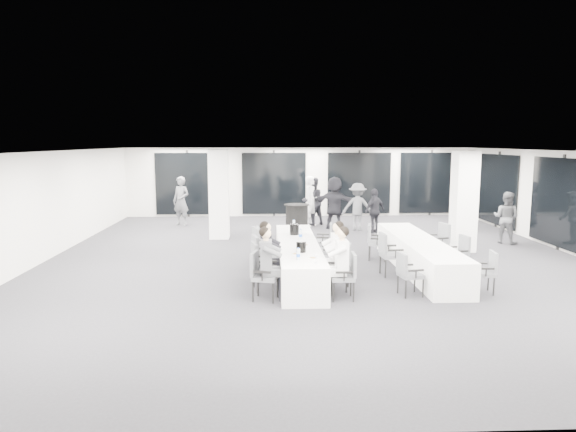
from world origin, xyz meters
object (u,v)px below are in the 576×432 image
(chair_main_left_mid, at_px, (262,255))
(chair_main_right_far, at_px, (326,239))
(chair_main_left_second, at_px, (261,263))
(chair_main_left_far, at_px, (263,241))
(chair_side_right_mid, at_px, (459,252))
(chair_main_left_fourth, at_px, (262,246))
(standing_guest_f, at_px, (335,199))
(standing_guest_d, at_px, (375,208))
(standing_guest_c, at_px, (358,204))
(chair_main_right_mid, at_px, (336,255))
(standing_guest_a, at_px, (311,198))
(chair_side_right_near, at_px, (486,269))
(chair_main_left_near, at_px, (261,273))
(chair_side_left_mid, at_px, (388,251))
(standing_guest_e, at_px, (457,201))
(banquet_table_side, at_px, (419,255))
(ice_bucket_near, at_px, (301,247))
(chair_main_right_near, at_px, (347,273))
(standing_guest_h, at_px, (506,214))
(chair_side_left_near, at_px, (407,271))
(chair_side_left_far, at_px, (374,240))
(standing_guest_g, at_px, (181,198))
(chair_main_right_second, at_px, (342,264))
(cocktail_table, at_px, (297,222))
(ice_bucket_far, at_px, (294,229))
(banquet_table_main, at_px, (298,258))
(chair_main_right_fourth, at_px, (330,247))

(chair_main_left_mid, height_order, chair_main_right_far, chair_main_left_mid)
(chair_main_left_second, distance_m, chair_main_left_mid, 0.76)
(chair_main_left_far, bearing_deg, chair_side_right_mid, 64.98)
(chair_main_left_fourth, height_order, standing_guest_f, standing_guest_f)
(standing_guest_d, bearing_deg, standing_guest_c, -82.17)
(chair_main_right_mid, height_order, standing_guest_a, standing_guest_a)
(chair_main_left_mid, xyz_separation_m, chair_side_right_near, (4.55, -1.17, -0.08))
(chair_main_left_far, relative_size, chair_side_right_near, 1.01)
(chair_main_left_near, bearing_deg, chair_main_right_mid, 146.62)
(chair_main_left_mid, distance_m, chair_side_left_mid, 2.91)
(chair_side_right_mid, bearing_deg, standing_guest_e, -29.39)
(chair_main_left_near, height_order, chair_main_left_fourth, chair_main_left_fourth)
(banquet_table_side, xyz_separation_m, chair_main_left_fourth, (-3.73, 0.20, 0.21))
(chair_main_left_mid, xyz_separation_m, ice_bucket_near, (0.84, -0.57, 0.29))
(banquet_table_side, height_order, chair_main_right_near, chair_main_right_near)
(standing_guest_a, height_order, standing_guest_h, standing_guest_a)
(chair_main_left_fourth, xyz_separation_m, chair_side_left_near, (2.91, -2.20, -0.09))
(chair_main_left_fourth, relative_size, chair_side_left_near, 1.18)
(chair_side_left_far, xyz_separation_m, chair_side_right_near, (1.65, -3.04, -0.04))
(chair_side_left_near, relative_size, standing_guest_g, 0.43)
(chair_main_right_second, xyz_separation_m, chair_side_right_mid, (2.89, 1.15, -0.03))
(chair_side_left_near, bearing_deg, cocktail_table, -173.04)
(chair_main_left_fourth, height_order, chair_main_right_near, chair_main_left_fourth)
(ice_bucket_far, bearing_deg, ice_bucket_near, -89.12)
(chair_main_left_near, height_order, standing_guest_e, standing_guest_e)
(chair_main_left_mid, relative_size, ice_bucket_near, 4.28)
(chair_main_left_second, xyz_separation_m, chair_main_right_far, (1.67, 2.84, -0.04))
(chair_main_left_mid, bearing_deg, chair_main_left_second, -14.83)
(banquet_table_main, bearing_deg, standing_guest_c, 67.63)
(chair_side_left_far, bearing_deg, ice_bucket_near, -26.30)
(chair_main_right_second, distance_m, chair_side_left_mid, 1.64)
(chair_main_left_mid, bearing_deg, standing_guest_g, -173.37)
(standing_guest_a, bearing_deg, standing_guest_e, -59.26)
(chair_main_right_fourth, xyz_separation_m, chair_side_left_far, (1.24, 0.79, 0.02))
(standing_guest_d, relative_size, standing_guest_g, 0.84)
(chair_main_left_mid, distance_m, chair_main_left_far, 1.97)
(standing_guest_a, height_order, standing_guest_e, standing_guest_a)
(chair_main_right_near, bearing_deg, standing_guest_h, -45.28)
(chair_main_left_near, xyz_separation_m, standing_guest_a, (1.72, 8.73, 0.49))
(chair_side_left_far, relative_size, standing_guest_a, 0.45)
(chair_main_right_mid, height_order, standing_guest_d, standing_guest_d)
(banquet_table_main, height_order, chair_main_left_near, chair_main_left_near)
(chair_main_right_far, relative_size, chair_side_left_near, 1.06)
(chair_side_left_far, bearing_deg, standing_guest_g, -120.45)
(chair_main_right_fourth, xyz_separation_m, standing_guest_h, (5.66, 2.80, 0.38))
(banquet_table_side, relative_size, standing_guest_d, 2.95)
(cocktail_table, relative_size, chair_main_left_fourth, 1.07)
(chair_main_left_fourth, bearing_deg, standing_guest_e, 116.04)
(chair_side_left_mid, relative_size, standing_guest_h, 0.56)
(chair_main_right_fourth, xyz_separation_m, ice_bucket_near, (-0.83, -1.65, 0.36))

